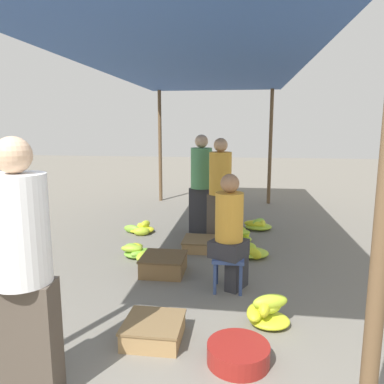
{
  "coord_description": "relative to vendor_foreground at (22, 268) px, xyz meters",
  "views": [
    {
      "loc": [
        0.66,
        -1.37,
        1.78
      ],
      "look_at": [
        0.0,
        3.51,
        0.9
      ],
      "focal_mm": 35.0,
      "sensor_mm": 36.0,
      "label": 1
    }
  ],
  "objects": [
    {
      "name": "shopper_walking_mid",
      "position": [
        1.03,
        3.56,
        -0.06
      ],
      "size": [
        0.45,
        0.45,
        1.6
      ],
      "color": "#4C4238",
      "rests_on": "ground"
    },
    {
      "name": "banana_pile_left_1",
      "position": [
        -0.32,
        3.85,
        -0.83
      ],
      "size": [
        0.52,
        0.6,
        0.19
      ],
      "color": "#7EB736",
      "rests_on": "ground"
    },
    {
      "name": "canopy_post_back_right",
      "position": [
        1.98,
        6.6,
        0.4
      ],
      "size": [
        0.08,
        0.08,
        2.58
      ],
      "primitive_type": "cylinder",
      "color": "brown",
      "rests_on": "ground"
    },
    {
      "name": "crate_near",
      "position": [
        0.79,
        3.12,
        -0.81
      ],
      "size": [
        0.52,
        0.52,
        0.16
      ],
      "color": "#9E7A4C",
      "rests_on": "ground"
    },
    {
      "name": "banana_pile_right_1",
      "position": [
        1.48,
        2.92,
        -0.83
      ],
      "size": [
        0.53,
        0.48,
        0.18
      ],
      "color": "#AFCA2D",
      "rests_on": "ground"
    },
    {
      "name": "crate_mid",
      "position": [
        0.44,
        2.18,
        -0.78
      ],
      "size": [
        0.53,
        0.53,
        0.22
      ],
      "color": "brown",
      "rests_on": "ground"
    },
    {
      "name": "banana_pile_left_0",
      "position": [
        -0.05,
        2.67,
        -0.8
      ],
      "size": [
        0.43,
        0.45,
        0.2
      ],
      "color": "yellow",
      "rests_on": "ground"
    },
    {
      "name": "vendor_seated",
      "position": [
        1.25,
        1.82,
        -0.23
      ],
      "size": [
        0.46,
        0.46,
        1.28
      ],
      "color": "#2D2D33",
      "rests_on": "ground"
    },
    {
      "name": "banana_pile_right_3",
      "position": [
        1.61,
        1.1,
        -0.76
      ],
      "size": [
        0.4,
        0.34,
        0.3
      ],
      "color": "#B9CE2B",
      "rests_on": "ground"
    },
    {
      "name": "crate_far",
      "position": [
        0.66,
        0.74,
        -0.8
      ],
      "size": [
        0.49,
        0.49,
        0.17
      ],
      "color": "#9E7A4C",
      "rests_on": "ground"
    },
    {
      "name": "stool",
      "position": [
        1.24,
        1.81,
        -0.58
      ],
      "size": [
        0.34,
        0.34,
        0.38
      ],
      "color": "#384C84",
      "rests_on": "ground"
    },
    {
      "name": "banana_pile_right_0",
      "position": [
        1.65,
        4.32,
        -0.81
      ],
      "size": [
        0.5,
        0.43,
        0.19
      ],
      "color": "#9EC430",
      "rests_on": "ground"
    },
    {
      "name": "banana_pile_right_2",
      "position": [
        1.33,
        3.56,
        -0.8
      ],
      "size": [
        0.4,
        0.47,
        0.23
      ],
      "color": "#B2CC2C",
      "rests_on": "ground"
    },
    {
      "name": "canopy_post_back_left",
      "position": [
        -0.57,
        6.6,
        0.4
      ],
      "size": [
        0.08,
        0.08,
        2.58
      ],
      "primitive_type": "cylinder",
      "color": "brown",
      "rests_on": "ground"
    },
    {
      "name": "shopper_walking_far",
      "position": [
        0.69,
        4.0,
        -0.04
      ],
      "size": [
        0.43,
        0.43,
        1.64
      ],
      "color": "#2D2D33",
      "rests_on": "ground"
    },
    {
      "name": "canopy_post_front_right",
      "position": [
        1.98,
        -0.4,
        0.4
      ],
      "size": [
        0.08,
        0.08,
        2.58
      ],
      "primitive_type": "cylinder",
      "color": "brown",
      "rests_on": "ground"
    },
    {
      "name": "basin_black",
      "position": [
        1.36,
        0.53,
        -0.82
      ],
      "size": [
        0.48,
        0.48,
        0.15
      ],
      "color": "maroon",
      "rests_on": "ground"
    },
    {
      "name": "vendor_foreground",
      "position": [
        0.0,
        0.0,
        0.0
      ],
      "size": [
        0.4,
        0.4,
        1.72
      ],
      "color": "#4C4238",
      "rests_on": "ground"
    },
    {
      "name": "canopy_tarp",
      "position": [
        0.7,
        3.1,
        1.71
      ],
      "size": [
        2.95,
        7.4,
        0.04
      ],
      "primitive_type": "cube",
      "color": "#33569E",
      "rests_on": "canopy_post_front_left"
    }
  ]
}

